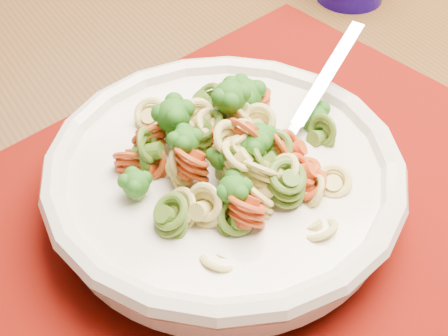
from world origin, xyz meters
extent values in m
cube|color=#4E2B1A|center=(0.00, 0.00, 0.00)|extent=(4.00, 4.00, 0.01)
cube|color=#523517|center=(-0.20, -0.43, 0.76)|extent=(1.56, 1.24, 0.04)
cube|color=#523517|center=(0.29, 0.12, 0.37)|extent=(0.09, 0.09, 0.74)
cube|color=#600604|center=(-0.19, -0.46, 0.78)|extent=(0.62, 0.57, 0.00)
cylinder|color=silver|center=(-0.21, -0.46, 0.78)|extent=(0.12, 0.12, 0.01)
cylinder|color=silver|center=(-0.21, -0.46, 0.80)|extent=(0.26, 0.26, 0.03)
torus|color=silver|center=(-0.21, -0.46, 0.82)|extent=(0.28, 0.28, 0.02)
camera|label=1|loc=(-0.30, -0.78, 1.15)|focal=50.00mm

